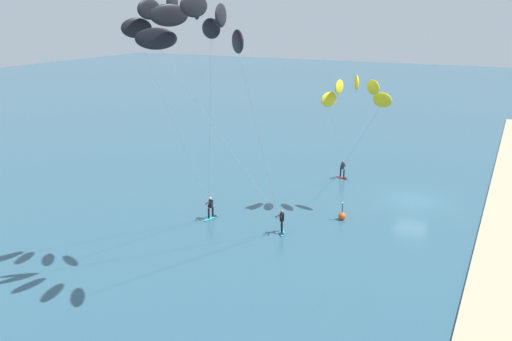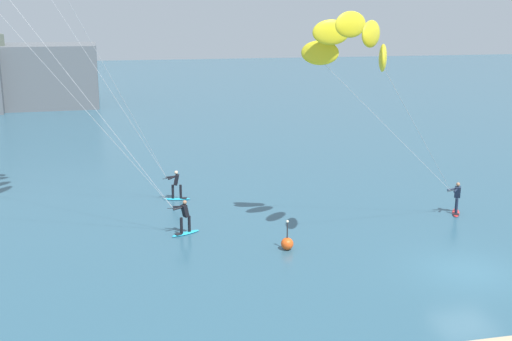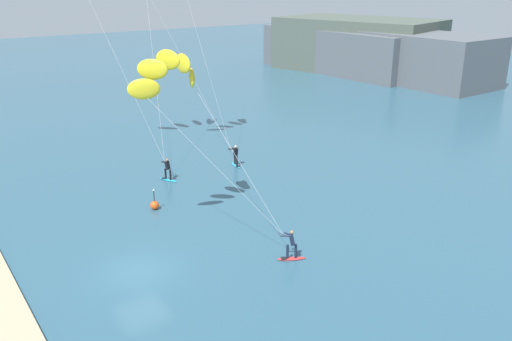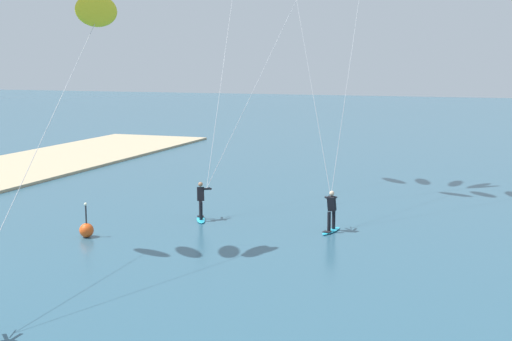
% 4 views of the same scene
% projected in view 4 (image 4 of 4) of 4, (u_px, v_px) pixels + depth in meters
% --- Properties ---
extents(kitesurfer_mid_water, '(9.44, 6.35, 10.32)m').
position_uv_depth(kitesurfer_mid_water, '(35.00, 2.00, 23.51)').
color(kitesurfer_mid_water, red).
rests_on(kitesurfer_mid_water, ground).
extents(marker_buoy, '(0.56, 0.56, 1.38)m').
position_uv_depth(marker_buoy, '(87.00, 230.00, 27.71)').
color(marker_buoy, '#EA5119').
rests_on(marker_buoy, ground).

